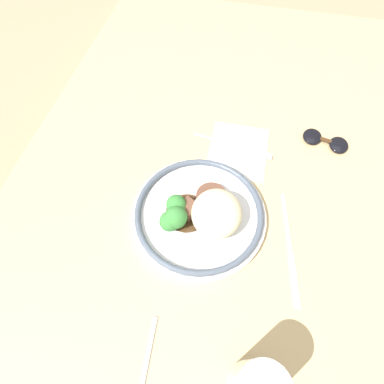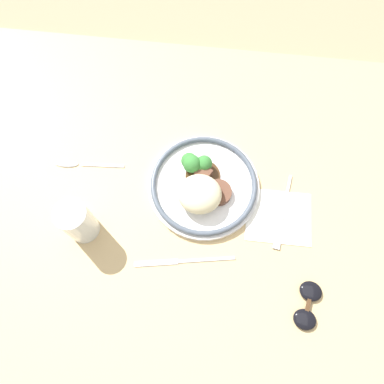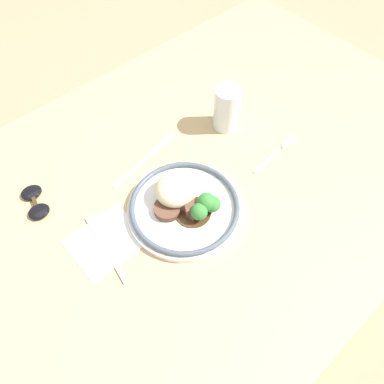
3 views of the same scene
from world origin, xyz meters
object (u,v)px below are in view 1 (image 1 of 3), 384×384
Objects in this scene: fork at (240,148)px; sunglasses at (325,141)px; knife at (290,250)px; plate at (201,213)px.

fork is 1.68× the size of sunglasses.
fork is 0.83× the size of knife.
fork is 0.19m from sunglasses.
plate is at bearing -96.69° from fork.
sunglasses reaches higher than fork.
plate is at bearing -32.13° from sunglasses.
plate is at bearing -109.55° from knife.
fork reaches higher than knife.
plate reaches higher than sunglasses.
knife is (0.03, 0.17, -0.02)m from plate.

